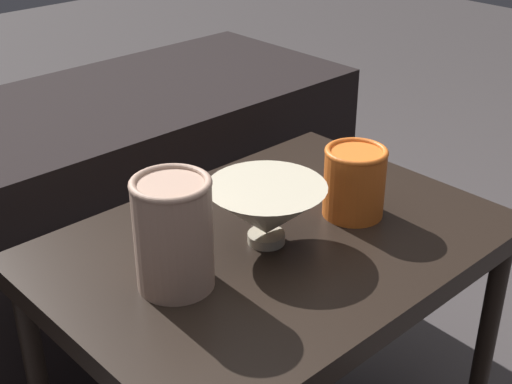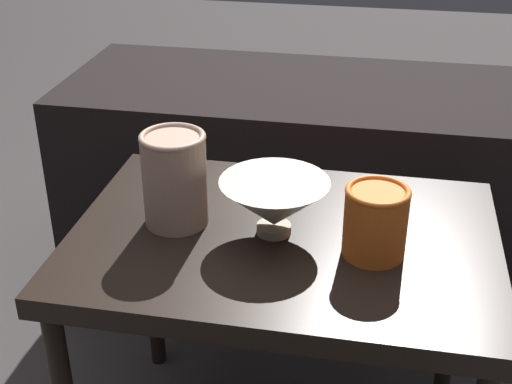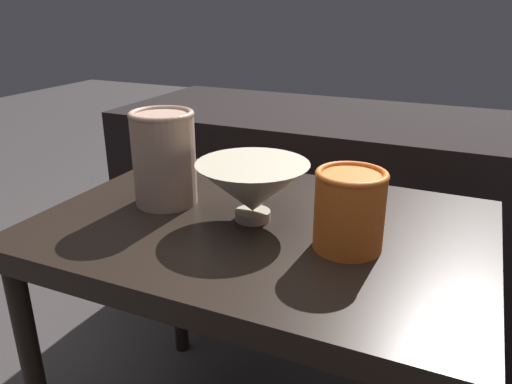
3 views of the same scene
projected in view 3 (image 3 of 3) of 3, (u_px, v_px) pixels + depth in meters
name	position (u px, v px, depth m)	size (l,w,h in m)	color
table	(262.00, 251.00, 0.88)	(0.75, 0.54, 0.55)	black
couch_backdrop	(345.00, 218.00, 1.46)	(1.30, 0.50, 0.61)	black
bowl	(252.00, 189.00, 0.84)	(0.19, 0.19, 0.10)	#B2A88E
vase_textured_left	(164.00, 157.00, 0.91)	(0.12, 0.12, 0.17)	tan
vase_colorful_right	(349.00, 209.00, 0.74)	(0.11, 0.11, 0.12)	orange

